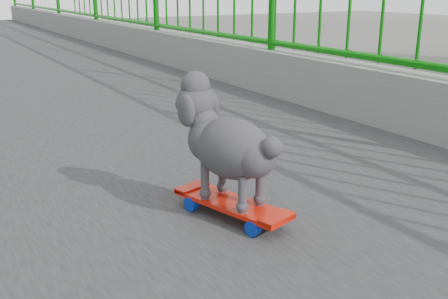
% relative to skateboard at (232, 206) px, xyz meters
% --- Properties ---
extents(railing, '(3.00, 24.00, 1.42)m').
position_rel_skateboard_xyz_m(railing, '(-0.04, -0.30, 0.17)').
color(railing, gray).
rests_on(railing, footbridge).
extents(skateboard, '(0.24, 0.44, 0.06)m').
position_rel_skateboard_xyz_m(skateboard, '(0.00, 0.00, 0.00)').
color(skateboard, red).
rests_on(skateboard, footbridge).
extents(poodle, '(0.26, 0.43, 0.37)m').
position_rel_skateboard_xyz_m(poodle, '(-0.01, 0.02, 0.21)').
color(poodle, '#2F2D32').
rests_on(poodle, skateboard).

